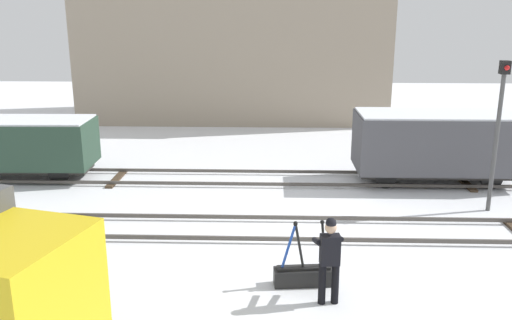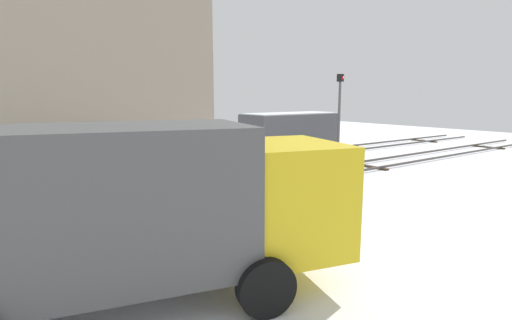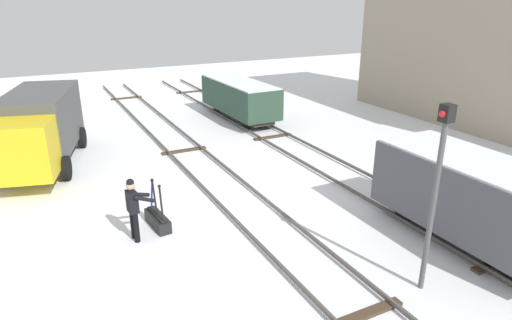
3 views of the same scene
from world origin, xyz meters
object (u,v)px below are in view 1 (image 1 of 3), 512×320
object	(u,v)px
freight_car_far_end	(7,144)
freight_car_mid_siding	(436,143)
signal_post	(498,123)
rail_worker	(329,255)
switch_lever_frame	(303,274)

from	to	relation	value
freight_car_far_end	freight_car_mid_siding	distance (m)	14.35
freight_car_far_end	signal_post	bearing A→B (deg)	-10.91
rail_worker	freight_car_mid_siding	bearing A→B (deg)	55.91
switch_lever_frame	signal_post	xyz separation A→B (m)	(5.57, 4.58, 2.35)
rail_worker	freight_car_far_end	world-z (taller)	freight_car_far_end
signal_post	switch_lever_frame	bearing A→B (deg)	-140.57
signal_post	freight_car_mid_siding	size ratio (longest dim) A/B	0.82
switch_lever_frame	rail_worker	world-z (taller)	rail_worker
rail_worker	switch_lever_frame	bearing A→B (deg)	116.67
switch_lever_frame	freight_car_far_end	bearing A→B (deg)	137.78
signal_post	freight_car_mid_siding	distance (m)	2.98
freight_car_far_end	freight_car_mid_siding	xyz separation A→B (m)	(14.35, 0.00, 0.15)
switch_lever_frame	freight_car_mid_siding	world-z (taller)	freight_car_mid_siding
switch_lever_frame	freight_car_mid_siding	bearing A→B (deg)	50.98
rail_worker	freight_car_mid_siding	distance (m)	8.93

